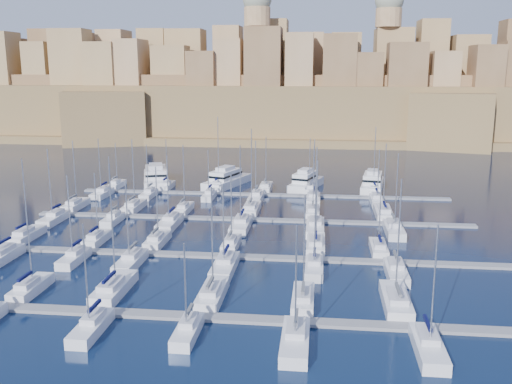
# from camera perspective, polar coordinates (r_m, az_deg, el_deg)

# --- Properties ---
(ground) EXTENTS (600.00, 600.00, 0.00)m
(ground) POSITION_cam_1_polar(r_m,az_deg,el_deg) (99.74, -1.36, -4.36)
(ground) COLOR black
(ground) RESTS_ON ground
(pontoon_near) EXTENTS (84.00, 2.00, 0.40)m
(pontoon_near) POSITION_cam_1_polar(r_m,az_deg,el_deg) (68.26, -5.38, -12.34)
(pontoon_near) COLOR slate
(pontoon_near) RESTS_ON ground
(pontoon_mid_near) EXTENTS (84.00, 2.00, 0.40)m
(pontoon_mid_near) POSITION_cam_1_polar(r_m,az_deg,el_deg) (88.38, -2.44, -6.45)
(pontoon_mid_near) COLOR slate
(pontoon_mid_near) RESTS_ON ground
(pontoon_mid_far) EXTENTS (84.00, 2.00, 0.40)m
(pontoon_mid_far) POSITION_cam_1_polar(r_m,az_deg,el_deg) (109.22, -0.64, -2.76)
(pontoon_mid_far) COLOR slate
(pontoon_mid_far) RESTS_ON ground
(pontoon_far) EXTENTS (84.00, 2.00, 0.40)m
(pontoon_far) POSITION_cam_1_polar(r_m,az_deg,el_deg) (130.45, 0.57, -0.26)
(pontoon_far) COLOR slate
(pontoon_far) RESTS_ON ground
(sailboat_1) EXTENTS (2.50, 8.34, 11.57)m
(sailboat_1) POSITION_cam_1_polar(r_m,az_deg,el_deg) (80.39, -21.60, -8.90)
(sailboat_1) COLOR white
(sailboat_1) RESTS_ON ground
(sailboat_2) EXTENTS (3.12, 10.40, 17.29)m
(sailboat_2) POSITION_cam_1_polar(r_m,az_deg,el_deg) (76.87, -14.02, -9.30)
(sailboat_2) COLOR white
(sailboat_2) RESTS_ON ground
(sailboat_3) EXTENTS (2.88, 9.60, 14.71)m
(sailboat_3) POSITION_cam_1_polar(r_m,az_deg,el_deg) (73.12, -4.40, -10.12)
(sailboat_3) COLOR white
(sailboat_3) RESTS_ON ground
(sailboat_4) EXTENTS (2.66, 8.85, 14.07)m
(sailboat_4) POSITION_cam_1_polar(r_m,az_deg,el_deg) (71.61, 4.73, -10.63)
(sailboat_4) COLOR white
(sailboat_4) RESTS_ON ground
(sailboat_5) EXTENTS (3.13, 10.45, 14.15)m
(sailboat_5) POSITION_cam_1_polar(r_m,az_deg,el_deg) (72.94, 13.81, -10.51)
(sailboat_5) COLOR white
(sailboat_5) RESTS_ON ground
(sailboat_8) EXTENTS (2.46, 8.20, 12.95)m
(sailboat_8) POSITION_cam_1_polar(r_m,az_deg,el_deg) (66.94, -16.13, -12.83)
(sailboat_8) COLOR white
(sailboat_8) RESTS_ON ground
(sailboat_9) EXTENTS (2.26, 7.53, 11.05)m
(sailboat_9) POSITION_cam_1_polar(r_m,az_deg,el_deg) (64.07, -6.86, -13.61)
(sailboat_9) COLOR white
(sailboat_9) RESTS_ON ground
(sailboat_10) EXTENTS (2.87, 9.55, 13.68)m
(sailboat_10) POSITION_cam_1_polar(r_m,az_deg,el_deg) (61.67, 3.94, -14.59)
(sailboat_10) COLOR white
(sailboat_10) RESTS_ON ground
(sailboat_11) EXTENTS (2.74, 9.13, 14.15)m
(sailboat_11) POSITION_cam_1_polar(r_m,az_deg,el_deg) (62.86, 16.86, -14.57)
(sailboat_11) COLOR white
(sailboat_11) RESTS_ON ground
(sailboat_12) EXTENTS (2.74, 9.12, 14.14)m
(sailboat_12) POSITION_cam_1_polar(r_m,az_deg,el_deg) (104.80, -21.96, -4.02)
(sailboat_12) COLOR white
(sailboat_12) RESTS_ON ground
(sailboat_13) EXTENTS (2.39, 7.96, 12.09)m
(sailboat_13) POSITION_cam_1_polar(r_m,az_deg,el_deg) (98.94, -15.61, -4.53)
(sailboat_13) COLOR white
(sailboat_13) RESTS_ON ground
(sailboat_14) EXTENTS (2.58, 8.61, 13.26)m
(sailboat_14) POSITION_cam_1_polar(r_m,az_deg,el_deg) (95.88, -9.83, -4.77)
(sailboat_14) COLOR white
(sailboat_14) RESTS_ON ground
(sailboat_15) EXTENTS (2.36, 7.88, 12.50)m
(sailboat_15) POSITION_cam_1_polar(r_m,az_deg,el_deg) (92.88, -2.50, -5.17)
(sailboat_15) COLOR white
(sailboat_15) RESTS_ON ground
(sailboat_16) EXTENTS (2.91, 9.69, 14.69)m
(sailboat_16) POSITION_cam_1_polar(r_m,az_deg,el_deg) (92.64, 6.00, -5.25)
(sailboat_16) COLOR white
(sailboat_16) RESTS_ON ground
(sailboat_17) EXTENTS (2.47, 8.25, 11.95)m
(sailboat_17) POSITION_cam_1_polar(r_m,az_deg,el_deg) (92.46, 12.17, -5.53)
(sailboat_17) COLOR white
(sailboat_17) RESTS_ON ground
(sailboat_19) EXTENTS (2.39, 7.97, 13.75)m
(sailboat_19) POSITION_cam_1_polar(r_m,az_deg,el_deg) (90.28, -17.73, -6.28)
(sailboat_19) COLOR white
(sailboat_19) RESTS_ON ground
(sailboat_20) EXTENTS (2.75, 9.16, 12.92)m
(sailboat_20) POSITION_cam_1_polar(r_m,az_deg,el_deg) (86.52, -12.42, -6.78)
(sailboat_20) COLOR white
(sailboat_20) RESTS_ON ground
(sailboat_21) EXTENTS (2.99, 9.96, 13.26)m
(sailboat_21) POSITION_cam_1_polar(r_m,az_deg,el_deg) (82.75, -3.14, -7.38)
(sailboat_21) COLOR white
(sailboat_21) RESTS_ON ground
(sailboat_22) EXTENTS (2.53, 8.43, 13.06)m
(sailboat_22) POSITION_cam_1_polar(r_m,az_deg,el_deg) (82.38, 5.84, -7.53)
(sailboat_22) COLOR white
(sailboat_22) RESTS_ON ground
(sailboat_23) EXTENTS (2.73, 9.08, 14.36)m
(sailboat_23) POSITION_cam_1_polar(r_m,az_deg,el_deg) (82.79, 13.83, -7.73)
(sailboat_23) COLOR white
(sailboat_23) RESTS_ON ground
(sailboat_24) EXTENTS (2.70, 8.99, 14.36)m
(sailboat_24) POSITION_cam_1_polar(r_m,az_deg,el_deg) (124.18, -17.59, -1.24)
(sailboat_24) COLOR white
(sailboat_24) RESTS_ON ground
(sailboat_25) EXTENTS (2.75, 9.18, 14.80)m
(sailboat_25) POSITION_cam_1_polar(r_m,az_deg,el_deg) (119.74, -12.12, -1.42)
(sailboat_25) COLOR white
(sailboat_25) RESTS_ON ground
(sailboat_26) EXTENTS (2.40, 7.99, 13.93)m
(sailboat_26) POSITION_cam_1_polar(r_m,az_deg,el_deg) (116.25, -7.21, -1.65)
(sailboat_26) COLOR white
(sailboat_26) RESTS_ON ground
(sailboat_27) EXTENTS (3.05, 10.17, 17.11)m
(sailboat_27) POSITION_cam_1_polar(r_m,az_deg,el_deg) (114.86, -0.49, -1.71)
(sailboat_27) COLOR white
(sailboat_27) RESTS_ON ground
(sailboat_28) EXTENTS (2.61, 8.69, 14.04)m
(sailboat_28) POSITION_cam_1_polar(r_m,az_deg,el_deg) (113.35, 5.70, -1.98)
(sailboat_28) COLOR white
(sailboat_28) RESTS_ON ground
(sailboat_29) EXTENTS (3.16, 10.55, 14.58)m
(sailboat_29) POSITION_cam_1_polar(r_m,az_deg,el_deg) (114.90, 12.62, -2.01)
(sailboat_29) COLOR white
(sailboat_29) RESTS_ON ground
(sailboat_30) EXTENTS (2.71, 9.02, 14.36)m
(sailboat_30) POSITION_cam_1_polar(r_m,az_deg,el_deg) (114.54, -19.55, -2.49)
(sailboat_30) COLOR white
(sailboat_30) RESTS_ON ground
(sailboat_31) EXTENTS (2.30, 7.67, 13.05)m
(sailboat_31) POSITION_cam_1_polar(r_m,az_deg,el_deg) (110.67, -14.12, -2.66)
(sailboat_31) COLOR white
(sailboat_31) RESTS_ON ground
(sailboat_32) EXTENTS (2.98, 9.93, 13.62)m
(sailboat_32) POSITION_cam_1_polar(r_m,az_deg,el_deg) (106.22, -8.61, -3.03)
(sailboat_32) COLOR white
(sailboat_32) RESTS_ON ground
(sailboat_33) EXTENTS (3.09, 10.29, 15.67)m
(sailboat_33) POSITION_cam_1_polar(r_m,az_deg,el_deg) (103.42, -1.51, -3.30)
(sailboat_33) COLOR white
(sailboat_33) RESTS_ON ground
(sailboat_34) EXTENTS (3.12, 10.40, 15.55)m
(sailboat_34) POSITION_cam_1_polar(r_m,az_deg,el_deg) (102.41, 5.95, -3.53)
(sailboat_34) COLOR white
(sailboat_34) RESTS_ON ground
(sailboat_35) EXTENTS (3.01, 10.03, 14.68)m
(sailboat_35) POSITION_cam_1_polar(r_m,az_deg,el_deg) (103.42, 13.63, -3.66)
(sailboat_35) COLOR white
(sailboat_35) RESTS_ON ground
(sailboat_36) EXTENTS (2.32, 7.74, 11.14)m
(sailboat_36) POSITION_cam_1_polar(r_m,az_deg,el_deg) (143.12, -13.77, 0.72)
(sailboat_36) COLOR white
(sailboat_36) RESTS_ON ground
(sailboat_37) EXTENTS (2.33, 7.78, 12.24)m
(sailboat_37) POSITION_cam_1_polar(r_m,az_deg,el_deg) (139.30, -8.91, 0.62)
(sailboat_37) COLOR white
(sailboat_37) RESTS_ON ground
(sailboat_38) EXTENTS (3.21, 10.72, 17.59)m
(sailboat_38) POSITION_cam_1_polar(r_m,az_deg,el_deg) (137.93, -3.80, 0.65)
(sailboat_38) COLOR white
(sailboat_38) RESTS_ON ground
(sailboat_39) EXTENTS (2.72, 9.06, 13.14)m
(sailboat_39) POSITION_cam_1_polar(r_m,az_deg,el_deg) (135.56, 0.97, 0.45)
(sailboat_39) COLOR white
(sailboat_39) RESTS_ON ground
(sailboat_40) EXTENTS (2.58, 8.61, 12.93)m
(sailboat_40) POSITION_cam_1_polar(r_m,az_deg,el_deg) (134.76, 5.34, 0.33)
(sailboat_40) COLOR white
(sailboat_40) RESTS_ON ground
(sailboat_41) EXTENTS (2.74, 9.14, 15.69)m
(sailboat_41) POSITION_cam_1_polar(r_m,az_deg,el_deg) (135.55, 11.66, 0.21)
(sailboat_41) COLOR white
(sailboat_41) RESTS_ON ground
(sailboat_42) EXTENTS (2.65, 8.82, 13.58)m
(sailboat_42) POSITION_cam_1_polar(r_m,az_deg,el_deg) (133.83, -15.13, -0.14)
(sailboat_42) COLOR white
(sailboat_42) RESTS_ON ground
(sailboat_43) EXTENTS (2.32, 7.73, 12.33)m
(sailboat_43) POSITION_cam_1_polar(r_m,az_deg,el_deg) (130.77, -10.67, -0.21)
(sailboat_43) COLOR white
(sailboat_43) RESTS_ON ground
(sailboat_44) EXTENTS (2.24, 7.47, 11.40)m
(sailboat_44) POSITION_cam_1_polar(r_m,az_deg,el_deg) (127.53, -4.70, -0.36)
(sailboat_44) COLOR white
(sailboat_44) RESTS_ON ground
(sailboat_45) EXTENTS (2.80, 9.32, 13.66)m
(sailboat_45) POSITION_cam_1_polar(r_m,az_deg,el_deg) (125.03, -0.01, -0.56)
(sailboat_45) COLOR white
(sailboat_45) RESTS_ON ground
(sailboat_46) EXTENTS (2.87, 9.58, 14.18)m
(sailboat_46) POSITION_cam_1_polar(r_m,az_deg,el_deg) (124.13, 5.77, -0.72)
(sailboat_46) COLOR white
(sailboat_46) RESTS_ON ground
(sailboat_47) EXTENTS (2.63, 8.78, 12.19)m
(sailboat_47) POSITION_cam_1_polar(r_m,az_deg,el_deg) (125.11, 12.00, -0.83)
(sailboat_47) COLOR white
(sailboat_47) RESTS_ON ground
(motor_yacht_a) EXTENTS (11.61, 20.77, 5.25)m
(motor_yacht_a) POSITION_cam_1_polar(r_m,az_deg,el_deg) (146.26, -9.97, 1.54)
(motor_yacht_a) COLOR white
(motor_yacht_a) RESTS_ON ground
(motor_yacht_b) EXTENTS (10.38, 17.59, 5.25)m
(motor_yacht_b) POSITION_cam_1_polar(r_m,az_deg,el_deg) (140.77, -2.98, 1.29)
(motor_yacht_b) COLOR white
(motor_yacht_b) RESTS_ON ground
(motor_yacht_c) EXTENTS (8.59, 15.54, 5.25)m
(motor_yacht_c) POSITION_cam_1_polar(r_m,az_deg,el_deg) (137.98, 4.99, 1.04)
(motor_yacht_c) COLOR white
(motor_yacht_c) RESTS_ON ground
(motor_yacht_d) EXTENTS (6.83, 16.17, 5.25)m
(motor_yacht_d) POSITION_cam_1_polar(r_m,az_deg,el_deg) (138.85, 11.57, 0.90)
(motor_yacht_d) COLOR white
(motor_yacht_d) RESTS_ON ground
(fortified_city) EXTENTS (460.00, 108.95, 59.52)m
(fortified_city) POSITION_cam_1_polar(r_m,az_deg,el_deg) (250.63, 3.52, 9.13)
(fortified_city) COLOR brown
(fortified_city) RESTS_ON ground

